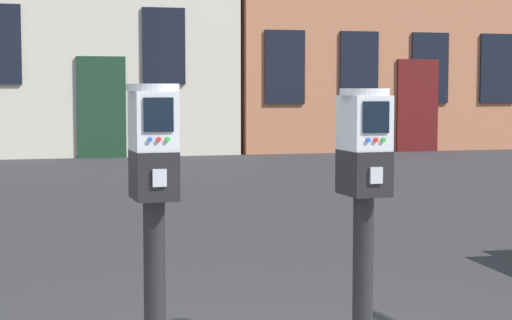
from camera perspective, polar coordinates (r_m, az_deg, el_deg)
parking_meter_near_kerb at (r=3.59m, az=-6.68°, el=-1.61°), size 0.22×0.26×1.32m
parking_meter_twin_adjacent at (r=3.83m, az=7.05°, el=-1.41°), size 0.22×0.26×1.30m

